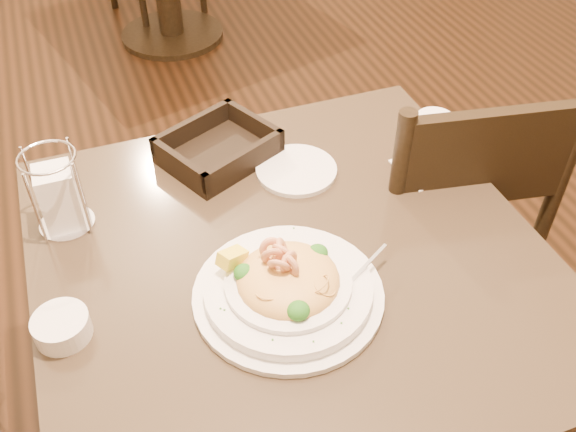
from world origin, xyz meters
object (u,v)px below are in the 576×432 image
object	(u,v)px
dining_chair_near	(440,225)
drink_glass	(431,144)
napkin_caddy	(59,196)
pasta_bowl	(288,285)
butter_ramekin	(62,327)
bread_basket	(219,150)
side_plate	(296,170)
main_table	(291,336)

from	to	relation	value
dining_chair_near	drink_glass	bearing A→B (deg)	37.51
napkin_caddy	pasta_bowl	bearing A→B (deg)	-43.31
pasta_bowl	butter_ramekin	xyz separation A→B (m)	(-0.36, 0.05, -0.01)
drink_glass	dining_chair_near	bearing A→B (deg)	27.58
bread_basket	side_plate	xyz separation A→B (m)	(0.14, -0.10, -0.02)
dining_chair_near	pasta_bowl	world-z (taller)	dining_chair_near
side_plate	butter_ramekin	distance (m)	0.56
pasta_bowl	side_plate	bearing A→B (deg)	66.76
drink_glass	bread_basket	bearing A→B (deg)	154.98
dining_chair_near	bread_basket	world-z (taller)	dining_chair_near
napkin_caddy	dining_chair_near	bearing A→B (deg)	-1.79
pasta_bowl	drink_glass	bearing A→B (deg)	29.99
main_table	dining_chair_near	bearing A→B (deg)	23.11
dining_chair_near	side_plate	distance (m)	0.45
drink_glass	side_plate	world-z (taller)	drink_glass
dining_chair_near	butter_ramekin	bearing A→B (deg)	25.14
main_table	bread_basket	xyz separation A→B (m)	(-0.04, 0.32, 0.26)
main_table	butter_ramekin	world-z (taller)	butter_ramekin
drink_glass	napkin_caddy	bearing A→B (deg)	173.24
bread_basket	side_plate	distance (m)	0.17
main_table	butter_ramekin	distance (m)	0.48
dining_chair_near	pasta_bowl	distance (m)	0.64
side_plate	pasta_bowl	bearing A→B (deg)	-113.24
drink_glass	butter_ramekin	size ratio (longest dim) A/B	1.43
dining_chair_near	side_plate	world-z (taller)	dining_chair_near
dining_chair_near	bread_basket	bearing A→B (deg)	-3.89
napkin_caddy	butter_ramekin	distance (m)	0.27
side_plate	butter_ramekin	world-z (taller)	butter_ramekin
butter_ramekin	pasta_bowl	bearing A→B (deg)	-7.76
dining_chair_near	drink_glass	world-z (taller)	dining_chair_near
dining_chair_near	side_plate	bearing A→B (deg)	6.31
dining_chair_near	drink_glass	size ratio (longest dim) A/B	7.26
drink_glass	side_plate	size ratio (longest dim) A/B	0.77
main_table	butter_ramekin	bearing A→B (deg)	-174.70
pasta_bowl	main_table	bearing A→B (deg)	65.30
drink_glass	main_table	bearing A→B (deg)	-158.40
drink_glass	bread_basket	world-z (taller)	drink_glass
main_table	dining_chair_near	world-z (taller)	dining_chair_near
bread_basket	napkin_caddy	world-z (taller)	napkin_caddy
pasta_bowl	napkin_caddy	size ratio (longest dim) A/B	2.15
bread_basket	butter_ramekin	world-z (taller)	bread_basket
main_table	side_plate	size ratio (longest dim) A/B	5.39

